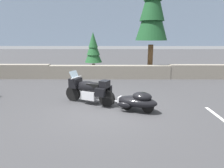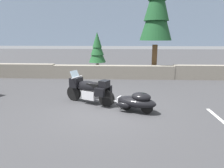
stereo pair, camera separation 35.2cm
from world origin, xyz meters
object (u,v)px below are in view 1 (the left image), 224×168
at_px(touring_motorcycle, 89,89).
at_px(pine_tree_tall, 153,5).
at_px(car_shaped_trailer, 138,101).
at_px(pine_tree_secondary, 93,49).

bearing_deg(touring_motorcycle, pine_tree_tall, 59.41).
relative_size(touring_motorcycle, car_shaped_trailer, 1.00).
bearing_deg(touring_motorcycle, car_shaped_trailer, -25.46).
bearing_deg(pine_tree_tall, pine_tree_secondary, -179.73).
distance_m(touring_motorcycle, pine_tree_tall, 8.20).
distance_m(pine_tree_tall, pine_tree_secondary, 4.91).
bearing_deg(pine_tree_secondary, touring_motorcycle, -86.39).
bearing_deg(pine_tree_secondary, pine_tree_tall, 0.27).
height_order(touring_motorcycle, pine_tree_secondary, pine_tree_secondary).
relative_size(touring_motorcycle, pine_tree_secondary, 0.70).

